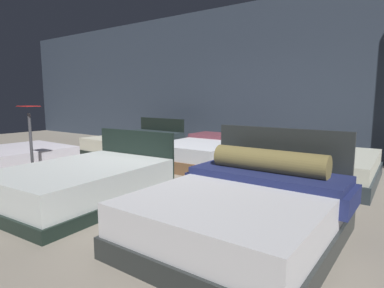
# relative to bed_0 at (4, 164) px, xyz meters

# --- Properties ---
(ground_plane) EXTENTS (18.00, 18.00, 0.02)m
(ground_plane) POSITION_rel_bed_0_xyz_m (2.15, 1.57, -0.24)
(ground_plane) COLOR gray
(showroom_back_wall) EXTENTS (18.00, 0.06, 3.50)m
(showroom_back_wall) POSITION_rel_bed_0_xyz_m (2.15, 4.74, 1.52)
(showroom_back_wall) COLOR #333D4C
(showroom_back_wall) RESTS_ON ground_plane
(bed_0) EXTENTS (1.46, 2.04, 0.46)m
(bed_0) POSITION_rel_bed_0_xyz_m (0.00, 0.00, 0.00)
(bed_0) COLOR brown
(bed_0) RESTS_ON ground_plane
(bed_1) EXTENTS (1.61, 2.15, 0.82)m
(bed_1) POSITION_rel_bed_0_xyz_m (2.10, 0.01, 0.00)
(bed_1) COLOR black
(bed_1) RESTS_ON ground_plane
(bed_2) EXTENTS (1.70, 1.96, 0.97)m
(bed_2) POSITION_rel_bed_0_xyz_m (4.27, 0.18, 0.05)
(bed_2) COLOR #292D2D
(bed_2) RESTS_ON ground_plane
(bed_3) EXTENTS (1.68, 2.01, 0.79)m
(bed_3) POSITION_rel_bed_0_xyz_m (0.08, 2.92, -0.01)
(bed_3) COLOR black
(bed_3) RESTS_ON ground_plane
(bed_4) EXTENTS (1.53, 2.11, 0.53)m
(bed_4) POSITION_rel_bed_0_xyz_m (2.16, 2.88, 0.01)
(bed_4) COLOR brown
(bed_4) RESTS_ON ground_plane
(bed_5) EXTENTS (1.58, 2.02, 0.44)m
(bed_5) POSITION_rel_bed_0_xyz_m (4.33, 2.87, -0.01)
(bed_5) COLOR #2A343A
(bed_5) RESTS_ON ground_plane
(price_sign) EXTENTS (0.28, 0.24, 1.19)m
(price_sign) POSITION_rel_bed_0_xyz_m (1.08, -0.09, 0.24)
(price_sign) COLOR #3F3F44
(price_sign) RESTS_ON ground_plane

